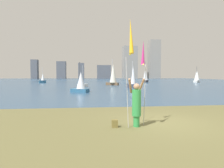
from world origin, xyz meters
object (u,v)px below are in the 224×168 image
Objects in this scene: sailboat_0 at (133,78)px; sailboat_3 at (81,83)px; sailboat_2 at (43,78)px; sailboat_4 at (197,76)px; sailboat_1 at (145,76)px; person at (136,103)px; kite_flag_left at (131,39)px; sailboat_5 at (83,85)px; bag at (115,124)px; sailboat_8 at (113,74)px; kite_flag_right at (143,55)px.

sailboat_0 is 1.20× the size of sailboat_3.
sailboat_4 reaches higher than sailboat_2.
sailboat_1 is at bearing 1.97° from sailboat_2.
sailboat_4 is at bearing -2.42° from sailboat_2.
person is 48.04m from sailboat_2.
kite_flag_left is at bearing -106.85° from sailboat_1.
sailboat_0 is at bearing 77.13° from kite_flag_left.
sailboat_2 is at bearing 130.31° from sailboat_0.
sailboat_1 reaches higher than sailboat_5.
person is 48.99m from sailboat_1.
sailboat_0 is at bearing 42.25° from sailboat_3.
kite_flag_left is 13.69× the size of bag.
sailboat_2 is (-19.09, 22.51, -0.31)m from sailboat_0.
kite_flag_left reaches higher than bag.
bag is at bearing -96.78° from sailboat_8.
sailboat_1 reaches higher than bag.
person is 0.50× the size of sailboat_5.
kite_flag_right is 0.78× the size of sailboat_4.
person reaches higher than bag.
sailboat_3 is at bearing 101.48° from kite_flag_right.
sailboat_5 is at bearing -58.86° from sailboat_2.
person is at bearing -83.90° from sailboat_5.
sailboat_1 is at bearing 73.15° from kite_flag_left.
person is at bearing -73.10° from sailboat_2.
person is 32.27m from sailboat_8.
sailboat_8 reaches higher than bag.
sailboat_2 is at bearing -178.03° from sailboat_1.
bag is 0.06× the size of sailboat_8.
kite_flag_right is 51.79m from sailboat_4.
sailboat_1 is 18.50m from sailboat_8.
person is 0.43× the size of sailboat_4.
person is 1.17m from bag.
bag is 24.26m from sailboat_0.
sailboat_4 reaches higher than bag.
sailboat_5 reaches higher than person.
sailboat_1 is 25.67m from sailboat_5.
sailboat_8 reaches higher than person.
sailboat_3 is at bearing -69.54° from sailboat_2.
kite_flag_right is at bearing -122.13° from sailboat_4.
kite_flag_right is 0.57× the size of sailboat_1.
sailboat_0 is 10.80m from sailboat_3.
person is at bearing -102.32° from sailboat_0.
sailboat_8 is (-11.07, -14.82, 0.26)m from sailboat_1.
sailboat_4 is at bearing 57.87° from kite_flag_right.
sailboat_5 is at bearing -151.95° from sailboat_4.
kite_flag_left is at bearing -81.48° from sailboat_3.
sailboat_3 is (11.10, -29.76, -0.14)m from sailboat_2.
person is 1.99m from kite_flag_right.
sailboat_5 is at bearing 96.91° from kite_flag_right.
kite_flag_left is 0.76× the size of sailboat_8.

